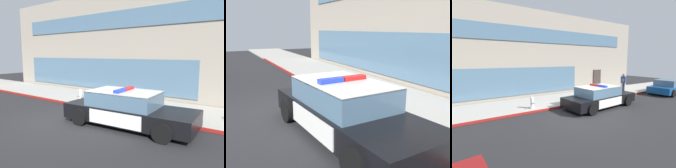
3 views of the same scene
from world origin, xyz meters
The scene contains 5 objects.
ground centered at (0.00, 0.00, 0.00)m, with size 48.00×48.00×0.00m, color #262628.
sidewalk centered at (0.00, 4.01, 0.07)m, with size 48.00×3.56×0.15m, color #B2ADA3.
curb_red_paint centered at (0.00, 2.21, 0.08)m, with size 28.80×0.04×0.14m, color maroon.
police_cruiser centered at (2.40, 1.09, 0.68)m, with size 5.25×2.37×1.49m.
fire_hydrant centered at (-1.67, 2.66, 0.50)m, with size 0.34×0.39×0.73m.
Camera 2 is at (7.53, -1.76, 2.68)m, focal length 39.30 mm.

